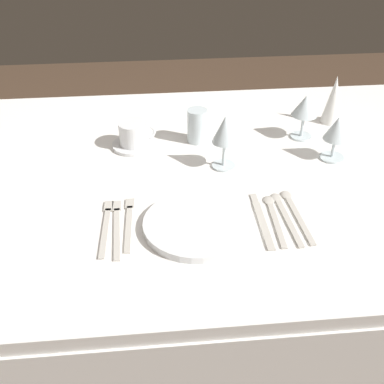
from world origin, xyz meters
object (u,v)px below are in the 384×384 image
at_px(fork_outer, 129,222).
at_px(spoon_tea, 294,210).
at_px(fork_inner, 117,226).
at_px(wine_glass_centre, 337,131).
at_px(dinner_knife, 262,221).
at_px(wine_glass_right, 305,108).
at_px(napkin_folded, 334,100).
at_px(coffee_cup_left, 134,133).
at_px(fork_salad, 106,225).
at_px(drink_tumbler, 197,128).
at_px(dinner_plate, 197,225).
at_px(spoon_dessert, 284,212).
at_px(spoon_soup, 273,214).
at_px(wine_glass_left, 225,132).

xyz_separation_m(fork_outer, spoon_tea, (0.41, 0.01, 0.00)).
distance_m(fork_outer, fork_inner, 0.03).
distance_m(fork_outer, wine_glass_centre, 0.64).
distance_m(fork_inner, dinner_knife, 0.35).
height_order(wine_glass_right, napkin_folded, napkin_folded).
relative_size(dinner_knife, coffee_cup_left, 2.00).
distance_m(fork_salad, coffee_cup_left, 0.39).
bearing_deg(drink_tumbler, dinner_plate, -96.06).
distance_m(spoon_dessert, spoon_tea, 0.03).
xyz_separation_m(spoon_soup, wine_glass_right, (0.18, 0.38, 0.10)).
bearing_deg(wine_glass_right, spoon_soup, -114.82).
xyz_separation_m(wine_glass_left, napkin_folded, (0.39, 0.24, -0.03)).
distance_m(spoon_soup, spoon_tea, 0.06).
distance_m(dinner_plate, coffee_cup_left, 0.43).
bearing_deg(spoon_soup, wine_glass_right, 65.18).
bearing_deg(spoon_soup, fork_outer, 179.51).
height_order(fork_outer, coffee_cup_left, coffee_cup_left).
xyz_separation_m(fork_salad, spoon_tea, (0.46, 0.02, 0.00)).
relative_size(dinner_knife, spoon_soup, 1.07).
bearing_deg(napkin_folded, fork_outer, -143.89).
bearing_deg(spoon_dessert, fork_inner, -177.67).
bearing_deg(spoon_dessert, fork_salad, -178.49).
relative_size(dinner_plate, spoon_tea, 1.15).
xyz_separation_m(fork_outer, dinner_knife, (0.32, -0.03, 0.00)).
height_order(spoon_soup, spoon_dessert, same).
bearing_deg(drink_tumbler, napkin_folded, 11.06).
bearing_deg(wine_glass_right, napkin_folded, 37.26).
bearing_deg(fork_salad, spoon_dessert, 1.51).
bearing_deg(napkin_folded, spoon_dessert, -120.09).
bearing_deg(dinner_knife, fork_salad, 176.80).
distance_m(fork_outer, dinner_knife, 0.32).
height_order(dinner_knife, napkin_folded, napkin_folded).
height_order(fork_salad, drink_tumbler, drink_tumbler).
height_order(spoon_dessert, wine_glass_centre, wine_glass_centre).
height_order(drink_tumbler, napkin_folded, napkin_folded).
bearing_deg(drink_tumbler, wine_glass_centre, -20.52).
relative_size(spoon_dessert, drink_tumbler, 2.10).
distance_m(coffee_cup_left, wine_glass_left, 0.29).
relative_size(spoon_dessert, wine_glass_right, 1.57).
relative_size(dinner_plate, napkin_folded, 1.61).
bearing_deg(coffee_cup_left, spoon_tea, -42.81).
distance_m(spoon_dessert, napkin_folded, 0.55).
relative_size(dinner_plate, dinner_knife, 1.16).
height_order(dinner_knife, wine_glass_right, wine_glass_right).
bearing_deg(drink_tumbler, spoon_tea, -62.00).
relative_size(coffee_cup_left, napkin_folded, 0.69).
bearing_deg(spoon_tea, wine_glass_right, 71.79).
bearing_deg(spoon_soup, dinner_knife, -141.40).
xyz_separation_m(wine_glass_left, drink_tumbler, (-0.06, 0.16, -0.06)).
xyz_separation_m(fork_inner, wine_glass_right, (0.56, 0.40, 0.10)).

